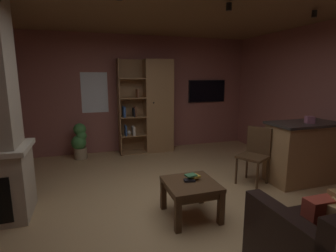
{
  "coord_description": "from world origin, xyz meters",
  "views": [
    {
      "loc": [
        -1.09,
        -3.01,
        1.74
      ],
      "look_at": [
        0.0,
        0.4,
        1.05
      ],
      "focal_mm": 27.75,
      "sensor_mm": 36.0,
      "label": 1
    }
  ],
  "objects": [
    {
      "name": "window_pane_back",
      "position": [
        -0.88,
        2.99,
        1.38
      ],
      "size": [
        0.57,
        0.01,
        0.89
      ],
      "primitive_type": "cube",
      "color": "white"
    },
    {
      "name": "wall_back",
      "position": [
        0.0,
        3.03,
        1.32
      ],
      "size": [
        5.78,
        0.06,
        2.65
      ],
      "primitive_type": "cube",
      "color": "#8E544C",
      "rests_on": "ground"
    },
    {
      "name": "dining_chair",
      "position": [
        1.51,
        0.43,
        0.53
      ],
      "size": [
        0.57,
        0.57,
        0.92
      ],
      "color": "#4C331E",
      "rests_on": "ground"
    },
    {
      "name": "kitchen_bar_counter",
      "position": [
        2.38,
        0.23,
        0.51
      ],
      "size": [
        1.38,
        0.62,
        1.01
      ],
      "color": "#997047",
      "rests_on": "ground"
    },
    {
      "name": "table_book_1",
      "position": [
        0.17,
        -0.16,
        0.5
      ],
      "size": [
        0.14,
        0.13,
        0.03
      ],
      "primitive_type": "cube",
      "rotation": [
        0.0,
        0.0,
        0.26
      ],
      "color": "gold",
      "rests_on": "coffee_table"
    },
    {
      "name": "tissue_box",
      "position": [
        2.27,
        0.15,
        1.06
      ],
      "size": [
        0.16,
        0.16,
        0.11
      ],
      "primitive_type": "cube",
      "rotation": [
        0.0,
        0.0,
        -0.38
      ],
      "color": "#995972",
      "rests_on": "kitchen_bar_counter"
    },
    {
      "name": "table_book_0",
      "position": [
        0.09,
        -0.2,
        0.47
      ],
      "size": [
        0.14,
        0.1,
        0.03
      ],
      "primitive_type": "cube",
      "rotation": [
        0.0,
        0.0,
        -0.15
      ],
      "color": "black",
      "rests_on": "coffee_table"
    },
    {
      "name": "potted_floor_plant",
      "position": [
        -1.25,
        2.64,
        0.39
      ],
      "size": [
        0.32,
        0.34,
        0.76
      ],
      "color": "#9E896B",
      "rests_on": "ground"
    },
    {
      "name": "bookshelf_cabinet",
      "position": [
        0.43,
        2.75,
        1.04
      ],
      "size": [
        1.23,
        0.41,
        2.11
      ],
      "color": "#997047",
      "rests_on": "ground"
    },
    {
      "name": "track_light_spot_2",
      "position": [
        0.67,
        0.01,
        2.58
      ],
      "size": [
        0.07,
        0.07,
        0.09
      ],
      "primitive_type": "cylinder",
      "color": "black"
    },
    {
      "name": "wall_mounted_tv",
      "position": [
        1.85,
        2.96,
        1.37
      ],
      "size": [
        0.98,
        0.06,
        0.55
      ],
      "color": "black"
    },
    {
      "name": "floor",
      "position": [
        0.0,
        0.0,
        -0.01
      ],
      "size": [
        5.66,
        5.99,
        0.02
      ],
      "primitive_type": "cube",
      "color": "tan",
      "rests_on": "ground"
    },
    {
      "name": "track_light_spot_3",
      "position": [
        1.97,
        -0.02,
        2.58
      ],
      "size": [
        0.07,
        0.07,
        0.09
      ],
      "primitive_type": "cylinder",
      "color": "black"
    },
    {
      "name": "table_book_2",
      "position": [
        0.12,
        -0.17,
        0.52
      ],
      "size": [
        0.15,
        0.12,
        0.02
      ],
      "primitive_type": "cube",
      "rotation": [
        0.0,
        0.0,
        0.18
      ],
      "color": "#387247",
      "rests_on": "coffee_table"
    },
    {
      "name": "coffee_table",
      "position": [
        0.1,
        -0.23,
        0.36
      ],
      "size": [
        0.62,
        0.64,
        0.45
      ],
      "color": "#4C331E",
      "rests_on": "ground"
    }
  ]
}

